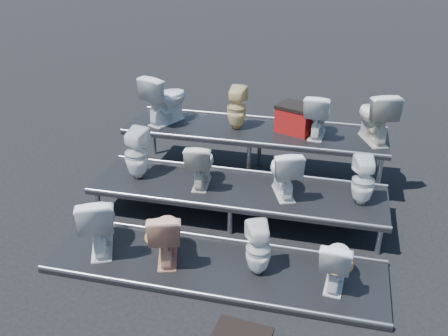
% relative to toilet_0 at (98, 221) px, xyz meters
% --- Properties ---
extents(ground, '(80.00, 80.00, 0.00)m').
position_rel_toilet_0_xyz_m(ground, '(1.54, 1.30, -0.47)').
color(ground, black).
rests_on(ground, ground).
extents(tier_front, '(4.20, 1.20, 0.06)m').
position_rel_toilet_0_xyz_m(tier_front, '(1.54, 0.00, -0.44)').
color(tier_front, black).
rests_on(tier_front, ground).
extents(tier_mid, '(4.20, 1.20, 0.46)m').
position_rel_toilet_0_xyz_m(tier_mid, '(1.54, 1.30, -0.24)').
color(tier_mid, black).
rests_on(tier_mid, ground).
extents(tier_back, '(4.20, 1.20, 0.86)m').
position_rel_toilet_0_xyz_m(tier_back, '(1.54, 2.60, -0.04)').
color(tier_back, black).
rests_on(tier_back, ground).
extents(toilet_0, '(0.75, 0.92, 0.82)m').
position_rel_toilet_0_xyz_m(toilet_0, '(0.00, 0.00, 0.00)').
color(toilet_0, white).
rests_on(toilet_0, tier_front).
extents(toilet_1, '(0.61, 0.81, 0.73)m').
position_rel_toilet_0_xyz_m(toilet_1, '(0.91, 0.00, -0.05)').
color(toilet_1, tan).
rests_on(toilet_1, tier_front).
extents(toilet_2, '(0.40, 0.41, 0.68)m').
position_rel_toilet_0_xyz_m(toilet_2, '(2.08, 0.00, -0.07)').
color(toilet_2, white).
rests_on(toilet_2, tier_front).
extents(toilet_3, '(0.41, 0.66, 0.65)m').
position_rel_toilet_0_xyz_m(toilet_3, '(2.99, 0.00, -0.09)').
color(toilet_3, white).
rests_on(toilet_3, tier_front).
extents(toilet_4, '(0.40, 0.40, 0.77)m').
position_rel_toilet_0_xyz_m(toilet_4, '(0.01, 1.30, 0.37)').
color(toilet_4, white).
rests_on(toilet_4, tier_mid).
extents(toilet_5, '(0.44, 0.69, 0.67)m').
position_rel_toilet_0_xyz_m(toilet_5, '(0.99, 1.30, 0.32)').
color(toilet_5, beige).
rests_on(toilet_5, tier_mid).
extents(toilet_6, '(0.62, 0.79, 0.71)m').
position_rel_toilet_0_xyz_m(toilet_6, '(2.18, 1.30, 0.34)').
color(toilet_6, white).
rests_on(toilet_6, tier_mid).
extents(toilet_7, '(0.37, 0.37, 0.68)m').
position_rel_toilet_0_xyz_m(toilet_7, '(3.25, 1.30, 0.33)').
color(toilet_7, white).
rests_on(toilet_7, tier_mid).
extents(toilet_8, '(0.76, 0.93, 0.83)m').
position_rel_toilet_0_xyz_m(toilet_8, '(0.01, 2.60, 0.80)').
color(toilet_8, white).
rests_on(toilet_8, tier_back).
extents(toilet_9, '(0.33, 0.34, 0.70)m').
position_rel_toilet_0_xyz_m(toilet_9, '(1.22, 2.60, 0.74)').
color(toilet_9, '#DFC783').
rests_on(toilet_9, tier_back).
extents(toilet_10, '(0.44, 0.71, 0.70)m').
position_rel_toilet_0_xyz_m(toilet_10, '(2.52, 2.60, 0.74)').
color(toilet_10, white).
rests_on(toilet_10, tier_back).
extents(toilet_11, '(0.71, 0.90, 0.81)m').
position_rel_toilet_0_xyz_m(toilet_11, '(3.37, 2.60, 0.79)').
color(toilet_11, beige).
rests_on(toilet_11, tier_back).
extents(red_crate, '(0.68, 0.62, 0.40)m').
position_rel_toilet_0_xyz_m(red_crate, '(2.18, 2.69, 0.59)').
color(red_crate, '#9C1511').
rests_on(red_crate, tier_back).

